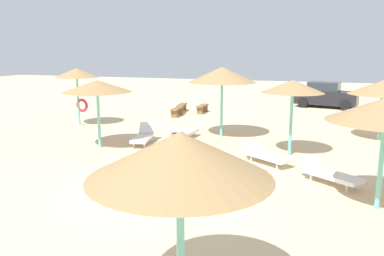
{
  "coord_description": "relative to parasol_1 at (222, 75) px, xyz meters",
  "views": [
    {
      "loc": [
        4.13,
        -9.7,
        3.9
      ],
      "look_at": [
        0.0,
        3.0,
        1.2
      ],
      "focal_mm": 36.48,
      "sensor_mm": 36.0,
      "label": 1
    }
  ],
  "objects": [
    {
      "name": "parasol_1",
      "position": [
        0.0,
        0.0,
        0.0
      ],
      "size": [
        3.0,
        3.0,
        3.15
      ],
      "color": "#6BC6BC",
      "rests_on": "ground"
    },
    {
      "name": "parasol_7",
      "position": [
        -7.69,
        0.33,
        -0.14
      ],
      "size": [
        2.25,
        2.25,
        2.96
      ],
      "color": "#6BC6BC",
      "rests_on": "ground"
    },
    {
      "name": "parked_car",
      "position": [
        4.59,
        11.15,
        -1.98
      ],
      "size": [
        4.25,
        2.57,
        1.72
      ],
      "color": "black",
      "rests_on": "ground"
    },
    {
      "name": "bench_1",
      "position": [
        -3.83,
        4.58,
        -2.45
      ],
      "size": [
        0.46,
        1.51,
        0.49
      ],
      "color": "brown",
      "rests_on": "ground"
    },
    {
      "name": "parasol_3",
      "position": [
        3.19,
        -2.27,
        -0.24
      ],
      "size": [
        2.27,
        2.27,
        2.81
      ],
      "color": "#6BC6BC",
      "rests_on": "ground"
    },
    {
      "name": "parasol_6",
      "position": [
        6.71,
        1.48,
        -0.5
      ],
      "size": [
        2.86,
        2.86,
        2.61
      ],
      "color": "#6BC6BC",
      "rests_on": "ground"
    },
    {
      "name": "lounger_3",
      "position": [
        2.47,
        -3.64,
        -2.49
      ],
      "size": [
        1.93,
        1.63,
        0.63
      ],
      "color": "white",
      "rests_on": "ground"
    },
    {
      "name": "lounger_2",
      "position": [
        4.54,
        -5.17,
        -2.49
      ],
      "size": [
        1.92,
        1.64,
        0.63
      ],
      "color": "white",
      "rests_on": "ground"
    },
    {
      "name": "parasol_5",
      "position": [
        -4.21,
        -3.44,
        -0.33
      ],
      "size": [
        2.72,
        2.72,
        2.72
      ],
      "color": "#6BC6BC",
      "rests_on": "ground"
    },
    {
      "name": "bench_0",
      "position": [
        -4.1,
        6.2,
        -2.45
      ],
      "size": [
        0.59,
        1.54,
        0.49
      ],
      "color": "brown",
      "rests_on": "ground"
    },
    {
      "name": "lounger_5",
      "position": [
        -2.79,
        -2.33,
        -2.48
      ],
      "size": [
        0.99,
        1.95,
        0.77
      ],
      "color": "white",
      "rests_on": "ground"
    },
    {
      "name": "parasol_4",
      "position": [
        2.31,
        -11.95,
        -0.36
      ],
      "size": [
        2.65,
        2.65,
        2.79
      ],
      "color": "#6BC6BC",
      "rests_on": "ground"
    },
    {
      "name": "bench_2",
      "position": [
        -2.74,
        6.22,
        -2.45
      ],
      "size": [
        0.4,
        1.5,
        0.49
      ],
      "color": "brown",
      "rests_on": "ground"
    },
    {
      "name": "ground_plane",
      "position": [
        -0.04,
        -7.18,
        -2.8
      ],
      "size": [
        80.0,
        80.0,
        0.0
      ],
      "primitive_type": "plane",
      "color": "beige"
    },
    {
      "name": "lounger_1",
      "position": [
        -1.45,
        -1.02,
        -2.49
      ],
      "size": [
        0.87,
        1.98,
        0.62
      ],
      "color": "white",
      "rests_on": "ground"
    }
  ]
}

